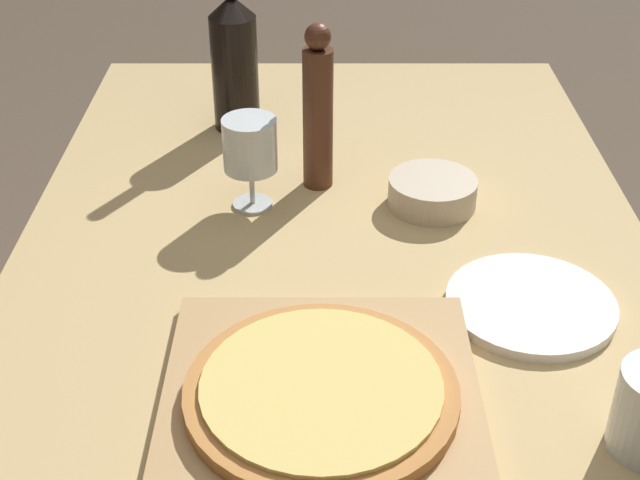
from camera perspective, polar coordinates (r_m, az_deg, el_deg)
dining_table at (r=1.17m, az=1.07°, el=-8.71°), size 0.92×1.78×0.73m
cutting_board at (r=1.00m, az=0.12°, el=-10.53°), size 0.36×0.38×0.02m
pizza at (r=0.99m, az=0.12°, el=-9.67°), size 0.30×0.30×0.02m
wine_bottle at (r=1.58m, az=-5.45°, el=11.41°), size 0.08×0.08×0.32m
pepper_mill at (r=1.37m, az=-0.09°, el=8.27°), size 0.05×0.05×0.27m
wine_glass at (r=1.33m, az=-4.45°, el=5.97°), size 0.08×0.08×0.14m
small_bowl at (r=1.37m, az=7.25°, el=3.06°), size 0.14×0.14×0.05m
dinner_plate at (r=1.18m, az=13.36°, el=-4.03°), size 0.22×0.22×0.01m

